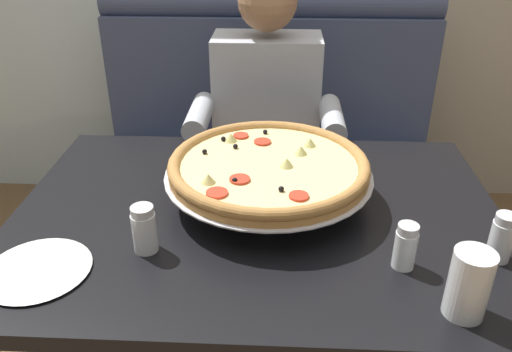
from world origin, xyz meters
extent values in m
cube|color=#424C6B|center=(0.00, 0.79, 0.23)|extent=(1.47, 0.60, 0.46)
cube|color=#424C6B|center=(0.00, 1.18, 0.69)|extent=(1.47, 0.18, 0.65)
cylinder|color=#424C6B|center=(0.00, 1.18, 1.06)|extent=(1.47, 0.14, 0.14)
cube|color=black|center=(0.00, 0.00, 0.73)|extent=(1.25, 0.90, 0.04)
cylinder|color=black|center=(-0.56, 0.38, 0.36)|extent=(0.06, 0.06, 0.71)
cylinder|color=black|center=(0.56, 0.38, 0.36)|extent=(0.06, 0.06, 0.71)
cube|color=#2D3342|center=(0.00, 0.54, 0.54)|extent=(0.34, 0.40, 0.15)
cylinder|color=#2D3342|center=(-0.10, 0.29, 0.23)|extent=(0.11, 0.11, 0.46)
cylinder|color=#2D3342|center=(0.10, 0.29, 0.23)|extent=(0.11, 0.11, 0.46)
cube|color=#B2B7C1|center=(0.00, 0.76, 0.74)|extent=(0.40, 0.22, 0.56)
cylinder|color=#B2B7C1|center=(-0.23, 0.54, 0.79)|extent=(0.08, 0.28, 0.08)
cylinder|color=#B2B7C1|center=(0.23, 0.54, 0.79)|extent=(0.08, 0.28, 0.08)
sphere|color=#997051|center=(0.00, 0.74, 1.15)|extent=(0.21, 0.21, 0.21)
cylinder|color=silver|center=(0.03, -0.08, 0.79)|extent=(0.01, 0.01, 0.07)
cylinder|color=silver|center=(-0.10, 0.14, 0.79)|extent=(0.01, 0.01, 0.07)
cylinder|color=silver|center=(0.15, 0.14, 0.79)|extent=(0.01, 0.01, 0.07)
torus|color=silver|center=(0.03, 0.07, 0.82)|extent=(0.30, 0.30, 0.01)
cylinder|color=silver|center=(0.03, 0.07, 0.83)|extent=(0.54, 0.54, 0.00)
cylinder|color=#B77F42|center=(0.03, 0.07, 0.84)|extent=(0.52, 0.52, 0.02)
torus|color=#B77F42|center=(0.03, 0.07, 0.86)|extent=(0.52, 0.52, 0.03)
cylinder|color=beige|center=(0.03, 0.07, 0.85)|extent=(0.46, 0.46, 0.01)
cylinder|color=red|center=(-0.06, 0.23, 0.86)|extent=(0.04, 0.04, 0.01)
cylinder|color=red|center=(-0.09, -0.10, 0.86)|extent=(0.05, 0.05, 0.01)
cylinder|color=red|center=(-0.04, -0.03, 0.86)|extent=(0.05, 0.05, 0.01)
cylinder|color=red|center=(0.01, 0.19, 0.86)|extent=(0.05, 0.05, 0.01)
cylinder|color=red|center=(0.10, -0.10, 0.86)|extent=(0.05, 0.05, 0.01)
sphere|color=black|center=(-0.15, 0.11, 0.86)|extent=(0.01, 0.01, 0.01)
sphere|color=black|center=(-0.05, -0.04, 0.86)|extent=(0.01, 0.01, 0.01)
sphere|color=black|center=(0.06, -0.08, 0.86)|extent=(0.01, 0.01, 0.01)
sphere|color=black|center=(-0.07, 0.15, 0.86)|extent=(0.01, 0.01, 0.01)
sphere|color=black|center=(-0.11, 0.20, 0.86)|extent=(0.01, 0.01, 0.01)
sphere|color=black|center=(0.01, 0.25, 0.86)|extent=(0.01, 0.01, 0.01)
cone|color=#CCC675|center=(0.11, 0.12, 0.87)|extent=(0.04, 0.04, 0.02)
cone|color=#CCC675|center=(0.07, 0.05, 0.87)|extent=(0.04, 0.04, 0.02)
cone|color=#CCC675|center=(-0.12, -0.04, 0.87)|extent=(0.04, 0.04, 0.02)
cone|color=#CCC675|center=(0.14, 0.18, 0.87)|extent=(0.04, 0.04, 0.02)
cone|color=#CCC675|center=(-0.08, 0.20, 0.87)|extent=(0.04, 0.04, 0.02)
cylinder|color=white|center=(-0.25, -0.18, 0.80)|extent=(0.06, 0.06, 0.09)
cylinder|color=silver|center=(-0.25, -0.18, 0.78)|extent=(0.05, 0.05, 0.05)
cylinder|color=silver|center=(-0.25, -0.18, 0.86)|extent=(0.05, 0.05, 0.02)
cylinder|color=white|center=(0.55, -0.17, 0.80)|extent=(0.05, 0.05, 0.09)
cylinder|color=#A82D19|center=(0.55, -0.17, 0.77)|extent=(0.04, 0.04, 0.04)
cylinder|color=silver|center=(0.55, -0.17, 0.86)|extent=(0.05, 0.05, 0.02)
cylinder|color=white|center=(0.33, -0.21, 0.80)|extent=(0.05, 0.05, 0.09)
cylinder|color=#4C6633|center=(0.33, -0.21, 0.78)|extent=(0.04, 0.04, 0.05)
cylinder|color=silver|center=(0.33, -0.21, 0.85)|extent=(0.05, 0.05, 0.02)
cylinder|color=white|center=(-0.46, -0.27, 0.75)|extent=(0.16, 0.16, 0.01)
cone|color=white|center=(-0.46, -0.27, 0.76)|extent=(0.23, 0.23, 0.01)
cylinder|color=silver|center=(0.42, -0.35, 0.82)|extent=(0.08, 0.08, 0.14)
cylinder|color=#4C2814|center=(0.42, -0.35, 0.80)|extent=(0.07, 0.07, 0.09)
cylinder|color=black|center=(-1.51, 2.13, 0.22)|extent=(0.02, 0.02, 0.44)
cylinder|color=black|center=(-1.35, 1.92, 0.22)|extent=(0.02, 0.02, 0.44)
cylinder|color=black|center=(-1.30, 2.29, 0.22)|extent=(0.02, 0.02, 0.44)
cylinder|color=black|center=(-1.14, 2.08, 0.22)|extent=(0.02, 0.02, 0.44)
cylinder|color=black|center=(-1.33, 2.10, 0.45)|extent=(0.40, 0.40, 0.02)
cube|color=black|center=(-1.20, 2.20, 0.65)|extent=(0.21, 0.27, 0.42)
camera|label=1|loc=(0.05, -1.13, 1.47)|focal=36.26mm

